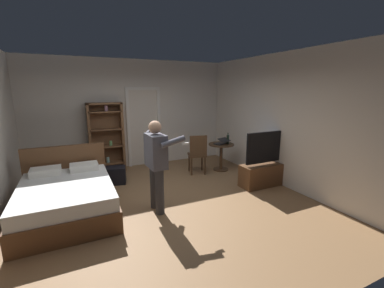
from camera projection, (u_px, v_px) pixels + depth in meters
ground_plane at (167, 203)px, 4.74m from camera, size 5.73×5.73×0.00m
wall_back at (132, 114)px, 6.78m from camera, size 5.45×0.12×2.84m
wall_right at (280, 120)px, 5.55m from camera, size 0.12×5.45×2.84m
doorway_frame at (144, 121)px, 6.88m from camera, size 0.93×0.08×2.13m
bed at (67, 197)px, 4.26m from camera, size 1.46×1.92×1.02m
bookshelf at (106, 135)px, 6.38m from camera, size 0.84×0.32×1.76m
tv_flatscreen at (267, 170)px, 5.56m from camera, size 1.23×0.40×1.20m
side_table at (221, 152)px, 6.55m from camera, size 0.65×0.65×0.70m
laptop at (222, 142)px, 6.45m from camera, size 0.41×0.42×0.16m
bottle_on_table at (228, 139)px, 6.46m from camera, size 0.06×0.06×0.29m
wooden_chair at (198, 153)px, 6.23m from camera, size 0.51×0.51×0.99m
person_blue_shirt at (156, 160)px, 4.26m from camera, size 0.62×0.62×1.58m
suitcase_dark at (113, 175)px, 5.66m from camera, size 0.63×0.46×0.38m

